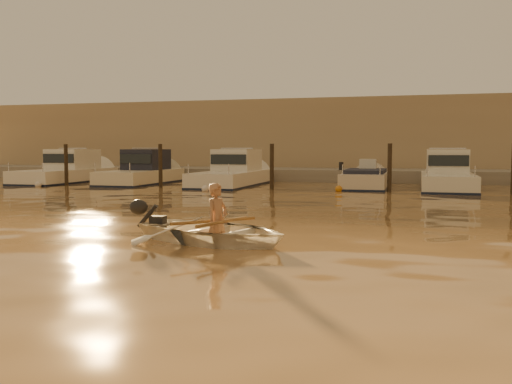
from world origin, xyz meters
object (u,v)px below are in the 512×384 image
(dinghy, at_px, (213,231))
(waterfront_building, at_px, (325,139))
(moored_boat_3, at_px, (366,183))
(moored_boat_0, at_px, (66,170))
(moored_boat_4, at_px, (447,175))
(person, at_px, (217,221))
(moored_boat_2, at_px, (233,173))
(moored_boat_1, at_px, (141,171))

(dinghy, height_order, waterfront_building, waterfront_building)
(moored_boat_3, distance_m, waterfront_building, 11.79)
(moored_boat_0, height_order, moored_boat_4, same)
(person, xyz_separation_m, moored_boat_2, (-4.99, 16.03, 0.20))
(dinghy, bearing_deg, moored_boat_3, 13.77)
(dinghy, xyz_separation_m, moored_boat_0, (-14.20, 16.00, 0.41))
(person, height_order, moored_boat_0, moored_boat_0)
(person, distance_m, moored_boat_3, 16.09)
(moored_boat_0, bearing_deg, moored_boat_2, 0.00)
(moored_boat_2, height_order, moored_boat_3, moored_boat_2)
(dinghy, xyz_separation_m, moored_boat_1, (-9.80, 16.00, 0.41))
(person, distance_m, waterfront_building, 27.20)
(dinghy, distance_m, moored_boat_2, 16.74)
(moored_boat_3, relative_size, moored_boat_4, 0.83)
(moored_boat_4, bearing_deg, person, -107.00)
(moored_boat_2, bearing_deg, moored_boat_0, 180.00)
(moored_boat_1, relative_size, moored_boat_3, 1.19)
(moored_boat_0, relative_size, moored_boat_3, 1.34)
(dinghy, height_order, person, person)
(moored_boat_4, xyz_separation_m, waterfront_building, (-7.17, 11.00, 1.77))
(moored_boat_1, distance_m, moored_boat_2, 4.91)
(moored_boat_1, distance_m, waterfront_building, 13.51)
(moored_boat_0, height_order, moored_boat_1, same)
(moored_boat_0, relative_size, moored_boat_2, 0.97)
(moored_boat_1, height_order, moored_boat_4, same)
(dinghy, height_order, moored_boat_4, moored_boat_4)
(person, bearing_deg, moored_boat_3, 14.11)
(person, xyz_separation_m, moored_boat_0, (-14.30, 16.03, 0.20))
(moored_boat_0, height_order, moored_boat_2, same)
(moored_boat_1, xyz_separation_m, waterfront_building, (7.63, 11.00, 1.77))
(moored_boat_2, bearing_deg, person, -72.70)
(moored_boat_3, distance_m, moored_boat_4, 3.53)
(moored_boat_2, bearing_deg, moored_boat_4, 0.00)
(person, distance_m, moored_boat_4, 16.77)
(moored_boat_0, relative_size, waterfront_building, 0.16)
(moored_boat_1, xyz_separation_m, moored_boat_2, (4.91, 0.00, 0.00))
(moored_boat_0, bearing_deg, dinghy, -48.40)
(waterfront_building, bearing_deg, moored_boat_2, -103.91)
(moored_boat_4, distance_m, waterfront_building, 13.25)
(moored_boat_4, bearing_deg, waterfront_building, 123.10)
(moored_boat_1, relative_size, moored_boat_4, 0.99)
(dinghy, bearing_deg, waterfront_building, 23.67)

